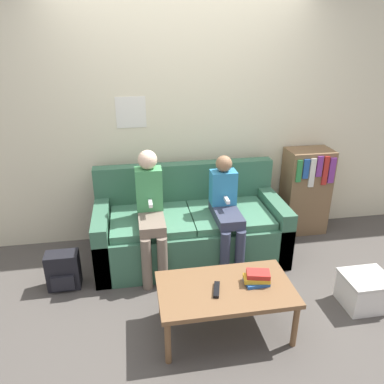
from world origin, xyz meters
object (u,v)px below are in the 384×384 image
at_px(person_right, 226,208).
at_px(bookshelf, 305,191).
at_px(coffee_table, 225,292).
at_px(backpack, 63,271).
at_px(couch, 190,229).
at_px(person_left, 151,208).
at_px(storage_box, 365,291).
at_px(tv_remote, 217,290).

height_order(person_right, bookshelf, person_right).
relative_size(coffee_table, person_right, 0.94).
distance_m(coffee_table, backpack, 1.49).
bearing_deg(couch, coffee_table, -85.37).
distance_m(couch, backpack, 1.24).
height_order(person_left, storage_box, person_left).
relative_size(couch, person_left, 1.59).
xyz_separation_m(coffee_table, storage_box, (1.21, 0.08, -0.21)).
relative_size(person_left, person_right, 1.08).
distance_m(tv_remote, bookshelf, 1.94).
xyz_separation_m(tv_remote, storage_box, (1.29, 0.11, -0.26)).
bearing_deg(storage_box, tv_remote, -175.31).
bearing_deg(storage_box, coffee_table, -176.37).
distance_m(person_left, bookshelf, 1.81).
xyz_separation_m(couch, bookshelf, (1.35, 0.30, 0.19)).
xyz_separation_m(person_left, backpack, (-0.80, -0.15, -0.48)).
xyz_separation_m(person_left, person_right, (0.70, -0.02, -0.05)).
relative_size(person_right, bookshelf, 1.11).
height_order(tv_remote, storage_box, tv_remote).
bearing_deg(person_right, couch, 146.13).
relative_size(person_left, storage_box, 3.06).
height_order(couch, tv_remote, couch).
distance_m(tv_remote, storage_box, 1.32).
distance_m(coffee_table, person_left, 1.05).
distance_m(coffee_table, storage_box, 1.23).
height_order(person_right, backpack, person_right).
bearing_deg(backpack, bookshelf, 14.11).
height_order(person_right, tv_remote, person_right).
bearing_deg(backpack, storage_box, -15.01).
bearing_deg(couch, person_right, -33.87).
bearing_deg(tv_remote, person_right, 87.67).
bearing_deg(storage_box, person_right, 141.08).
bearing_deg(tv_remote, person_left, 129.45).
bearing_deg(couch, storage_box, -37.77).
xyz_separation_m(person_left, bookshelf, (1.74, 0.49, -0.16)).
bearing_deg(tv_remote, couch, 106.55).
xyz_separation_m(couch, person_right, (0.31, -0.21, 0.30)).
bearing_deg(person_right, backpack, -174.94).
bearing_deg(bookshelf, storage_box, -92.03).
bearing_deg(person_right, coffee_table, -104.27).
distance_m(bookshelf, storage_box, 1.35).
distance_m(person_left, tv_remote, 1.03).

